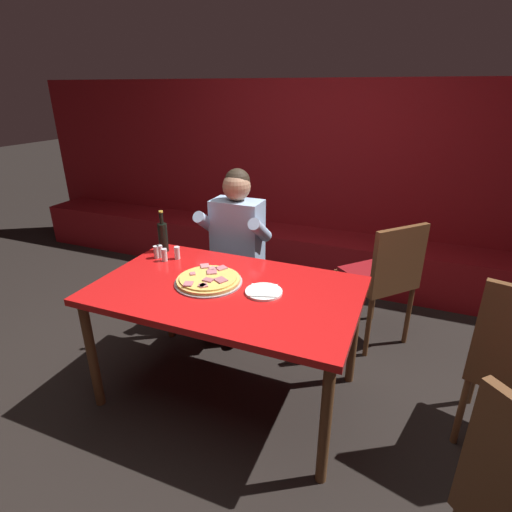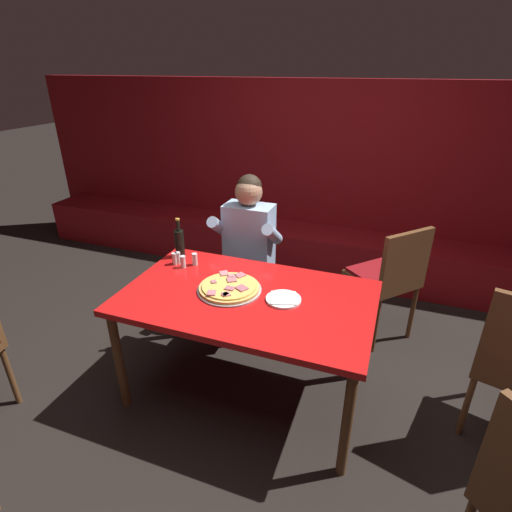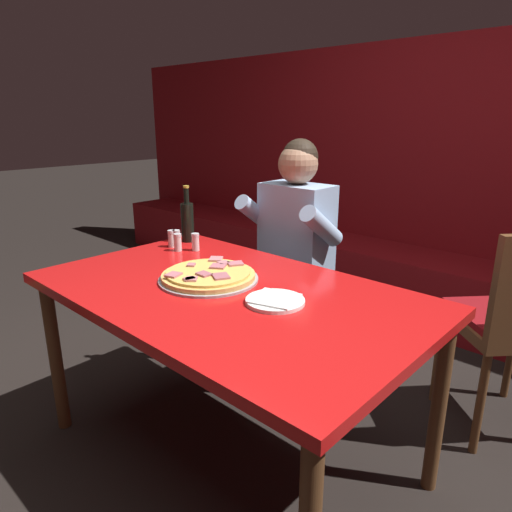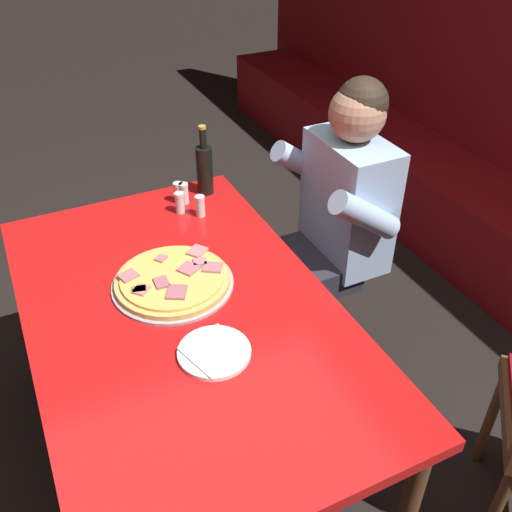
% 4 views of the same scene
% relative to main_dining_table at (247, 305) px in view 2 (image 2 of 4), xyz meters
% --- Properties ---
extents(ground_plane, '(24.00, 24.00, 0.00)m').
position_rel_main_dining_table_xyz_m(ground_plane, '(0.00, 0.00, -0.68)').
color(ground_plane, black).
extents(booth_wall_panel, '(6.80, 0.16, 1.90)m').
position_rel_main_dining_table_xyz_m(booth_wall_panel, '(0.00, 2.18, 0.27)').
color(booth_wall_panel, maroon).
rests_on(booth_wall_panel, ground_plane).
extents(booth_bench, '(6.46, 0.48, 0.46)m').
position_rel_main_dining_table_xyz_m(booth_bench, '(0.00, 1.86, -0.45)').
color(booth_bench, maroon).
rests_on(booth_bench, ground_plane).
extents(main_dining_table, '(1.52, 0.92, 0.75)m').
position_rel_main_dining_table_xyz_m(main_dining_table, '(0.00, 0.00, 0.00)').
color(main_dining_table, brown).
rests_on(main_dining_table, ground_plane).
extents(pizza, '(0.40, 0.40, 0.05)m').
position_rel_main_dining_table_xyz_m(pizza, '(-0.12, 0.02, 0.09)').
color(pizza, '#9E9EA3').
rests_on(pizza, main_dining_table).
extents(plate_white_paper, '(0.21, 0.21, 0.02)m').
position_rel_main_dining_table_xyz_m(plate_white_paper, '(0.22, 0.02, 0.08)').
color(plate_white_paper, white).
rests_on(plate_white_paper, main_dining_table).
extents(beer_bottle, '(0.07, 0.07, 0.29)m').
position_rel_main_dining_table_xyz_m(beer_bottle, '(-0.65, 0.34, 0.18)').
color(beer_bottle, black).
rests_on(beer_bottle, main_dining_table).
extents(shaker_oregano, '(0.04, 0.04, 0.09)m').
position_rel_main_dining_table_xyz_m(shaker_oregano, '(-0.62, 0.21, 0.11)').
color(shaker_oregano, silver).
rests_on(shaker_oregano, main_dining_table).
extents(shaker_red_pepper_flakes, '(0.04, 0.04, 0.09)m').
position_rel_main_dining_table_xyz_m(shaker_red_pepper_flakes, '(-0.49, 0.25, 0.11)').
color(shaker_red_pepper_flakes, silver).
rests_on(shaker_red_pepper_flakes, main_dining_table).
extents(shaker_black_pepper, '(0.04, 0.04, 0.09)m').
position_rel_main_dining_table_xyz_m(shaker_black_pepper, '(-0.61, 0.23, 0.11)').
color(shaker_black_pepper, silver).
rests_on(shaker_black_pepper, main_dining_table).
extents(shaker_parmesan, '(0.04, 0.04, 0.09)m').
position_rel_main_dining_table_xyz_m(shaker_parmesan, '(-0.54, 0.19, 0.11)').
color(shaker_parmesan, silver).
rests_on(shaker_parmesan, main_dining_table).
extents(diner_seated_blue_shirt, '(0.53, 0.53, 1.27)m').
position_rel_main_dining_table_xyz_m(diner_seated_blue_shirt, '(-0.30, 0.72, 0.02)').
color(diner_seated_blue_shirt, black).
rests_on(diner_seated_blue_shirt, ground_plane).
extents(dining_chair_near_right, '(0.62, 0.62, 0.97)m').
position_rel_main_dining_table_xyz_m(dining_chair_near_right, '(0.80, 0.93, -0.10)').
color(dining_chair_near_right, brown).
rests_on(dining_chair_near_right, ground_plane).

